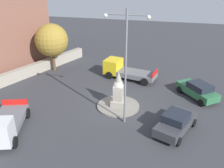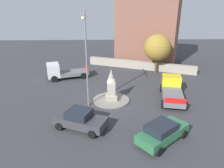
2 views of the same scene
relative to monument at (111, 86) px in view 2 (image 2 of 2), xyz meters
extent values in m
plane|color=#38383D|center=(0.00, 0.00, -1.68)|extent=(80.00, 80.00, 0.00)
cylinder|color=gray|center=(0.00, 0.00, -1.60)|extent=(3.79, 3.79, 0.16)
cube|color=#9E9687|center=(0.00, 0.00, -1.26)|extent=(1.19, 1.19, 0.53)
cube|color=#9E9687|center=(0.00, 0.00, -0.30)|extent=(0.82, 0.82, 1.38)
cone|color=#9E9687|center=(0.00, 0.00, 1.08)|extent=(0.90, 0.90, 1.39)
cylinder|color=slate|center=(1.00, -2.29, 2.82)|extent=(0.16, 0.16, 8.99)
cylinder|color=slate|center=(0.26, -2.29, 6.82)|extent=(1.47, 0.08, 0.08)
cylinder|color=slate|center=(1.73, -2.29, 6.82)|extent=(1.47, 0.08, 0.08)
sphere|color=#F2EACC|center=(-0.47, -2.29, 6.72)|extent=(0.28, 0.28, 0.28)
sphere|color=#F2EACC|center=(2.47, -2.29, 6.72)|extent=(0.28, 0.28, 0.28)
cube|color=#38383D|center=(5.00, -2.63, -1.01)|extent=(3.31, 4.56, 0.69)
cube|color=#1E232D|center=(4.96, -2.71, -0.37)|extent=(2.24, 2.31, 0.59)
cylinder|color=black|center=(4.74, -0.93, -1.36)|extent=(0.45, 0.67, 0.64)
cylinder|color=black|center=(6.40, -1.64, -1.36)|extent=(0.45, 0.67, 0.64)
cylinder|color=black|center=(3.59, -3.62, -1.36)|extent=(0.45, 0.67, 0.64)
cylinder|color=black|center=(5.25, -4.33, -1.36)|extent=(0.45, 0.67, 0.64)
cube|color=#2D6B42|center=(6.92, 3.55, -1.02)|extent=(4.00, 4.39, 0.67)
cube|color=#1E232D|center=(7.10, 3.33, -0.41)|extent=(2.53, 2.62, 0.55)
cylinder|color=black|center=(5.32, 4.19, -1.36)|extent=(0.57, 0.64, 0.64)
cylinder|color=black|center=(6.64, 5.25, -1.36)|extent=(0.57, 0.64, 0.64)
cylinder|color=black|center=(7.19, 1.85, -1.36)|extent=(0.57, 0.64, 0.64)
cylinder|color=black|center=(8.51, 2.92, -1.36)|extent=(0.57, 0.64, 0.64)
cube|color=yellow|center=(-2.05, 6.83, -0.47)|extent=(2.03, 2.32, 1.57)
cube|color=slate|center=(0.75, 6.21, -1.00)|extent=(4.44, 2.85, 0.51)
cube|color=red|center=(2.72, 5.78, -0.49)|extent=(0.48, 1.90, 0.50)
cylinder|color=black|center=(-2.28, 5.85, -1.26)|extent=(0.88, 0.45, 0.84)
cylinder|color=black|center=(-1.85, 7.82, -1.26)|extent=(0.88, 0.45, 0.84)
cylinder|color=black|center=(1.75, 4.96, -1.26)|extent=(0.88, 0.45, 0.84)
cylinder|color=black|center=(2.18, 6.93, -1.26)|extent=(0.88, 0.45, 0.84)
cube|color=silver|center=(-6.86, -7.47, -0.40)|extent=(2.55, 2.11, 1.72)
cube|color=slate|center=(-7.64, -4.94, -1.03)|extent=(3.22, 4.27, 0.44)
cube|color=red|center=(-8.20, -3.16, -0.56)|extent=(2.03, 0.68, 0.50)
cylinder|color=black|center=(-5.80, -7.17, -1.26)|extent=(0.52, 0.89, 0.84)
cylinder|color=black|center=(-7.90, -7.82, -1.26)|extent=(0.52, 0.89, 0.84)
cylinder|color=black|center=(-6.93, -3.51, -1.26)|extent=(0.52, 0.89, 0.84)
cylinder|color=black|center=(-9.03, -4.16, -1.26)|extent=(0.52, 0.89, 0.84)
cube|color=#9E9687|center=(-11.32, 4.75, -1.07)|extent=(7.14, 15.73, 1.22)
cube|color=brown|center=(-16.24, 6.82, 3.91)|extent=(10.76, 11.74, 11.16)
cylinder|color=brown|center=(-9.36, 6.84, -0.49)|extent=(0.36, 0.36, 2.37)
sphere|color=olive|center=(-9.36, 6.84, 2.03)|extent=(3.80, 3.80, 3.80)
camera|label=1|loc=(4.07, -19.45, 9.81)|focal=40.88mm
camera|label=2|loc=(19.47, -0.58, 7.72)|focal=33.08mm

